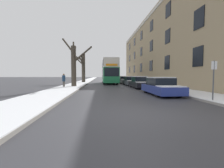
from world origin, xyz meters
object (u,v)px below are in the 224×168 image
object	(u,v)px
parked_car_3	(124,80)
parked_car_4	(120,79)
parked_car_1	(139,83)
bare_tree_left_0	(74,64)
parked_car_2	(130,81)
double_decker_bus	(109,71)
bare_tree_left_1	(83,67)
pedestrian_left_sidewalk	(64,80)
street_sign_post	(214,79)
parked_car_0	(161,86)

from	to	relation	value
parked_car_3	parked_car_4	xyz separation A→B (m)	(0.00, 6.10, 0.01)
parked_car_1	bare_tree_left_0	bearing A→B (deg)	166.69
parked_car_2	bare_tree_left_0	bearing A→B (deg)	-157.19
double_decker_bus	parked_car_1	size ratio (longest dim) A/B	2.50
bare_tree_left_1	pedestrian_left_sidewalk	bearing A→B (deg)	-93.85
bare_tree_left_0	street_sign_post	distance (m)	15.26
parked_car_2	parked_car_3	size ratio (longest dim) A/B	1.15
bare_tree_left_1	parked_car_1	bearing A→B (deg)	-59.96
parked_car_2	bare_tree_left_1	bearing A→B (deg)	132.54
bare_tree_left_1	double_decker_bus	bearing A→B (deg)	-32.78
parked_car_3	pedestrian_left_sidewalk	size ratio (longest dim) A/B	2.29
street_sign_post	bare_tree_left_0	bearing A→B (deg)	128.37
bare_tree_left_0	parked_car_0	size ratio (longest dim) A/B	1.44
street_sign_post	parked_car_4	bearing A→B (deg)	92.83
bare_tree_left_1	parked_car_2	world-z (taller)	bare_tree_left_1
bare_tree_left_0	parked_car_3	world-z (taller)	bare_tree_left_0
bare_tree_left_1	parked_car_2	bearing A→B (deg)	-47.46
double_decker_bus	street_sign_post	xyz separation A→B (m)	(4.30, -20.84, -1.12)
parked_car_2	parked_car_4	world-z (taller)	parked_car_2
parked_car_4	street_sign_post	xyz separation A→B (m)	(1.38, -27.81, 0.68)
double_decker_bus	parked_car_3	xyz separation A→B (m)	(2.92, 0.87, -1.81)
bare_tree_left_0	parked_car_3	xyz separation A→B (m)	(8.04, 9.81, -2.38)
parked_car_3	street_sign_post	bearing A→B (deg)	-86.37
parked_car_3	parked_car_4	world-z (taller)	parked_car_4
parked_car_0	pedestrian_left_sidewalk	world-z (taller)	pedestrian_left_sidewalk
bare_tree_left_1	street_sign_post	xyz separation A→B (m)	(9.63, -24.27, -2.00)
bare_tree_left_0	pedestrian_left_sidewalk	world-z (taller)	bare_tree_left_0
parked_car_4	parked_car_1	bearing A→B (deg)	-90.00
bare_tree_left_0	bare_tree_left_1	world-z (taller)	bare_tree_left_0
parked_car_0	double_decker_bus	bearing A→B (deg)	99.69
parked_car_1	double_decker_bus	bearing A→B (deg)	105.09
parked_car_0	parked_car_2	bearing A→B (deg)	90.00
double_decker_bus	parked_car_3	world-z (taller)	double_decker_bus
double_decker_bus	parked_car_3	bearing A→B (deg)	16.59
parked_car_1	parked_car_4	world-z (taller)	parked_car_1
bare_tree_left_1	parked_car_3	bearing A→B (deg)	-17.25
bare_tree_left_1	pedestrian_left_sidewalk	distance (m)	13.45
parked_car_2	parked_car_1	bearing A→B (deg)	-90.00
pedestrian_left_sidewalk	parked_car_3	bearing A→B (deg)	-35.26
bare_tree_left_0	street_sign_post	world-z (taller)	bare_tree_left_0
bare_tree_left_0	parked_car_4	size ratio (longest dim) A/B	1.49
double_decker_bus	pedestrian_left_sidewalk	bearing A→B (deg)	-122.48
bare_tree_left_1	parked_car_0	world-z (taller)	bare_tree_left_1
parked_car_2	street_sign_post	size ratio (longest dim) A/B	2.00
bare_tree_left_0	pedestrian_left_sidewalk	distance (m)	2.48
parked_car_3	pedestrian_left_sidewalk	xyz separation A→B (m)	(-9.15, -10.65, 0.32)
parked_car_0	parked_car_2	size ratio (longest dim) A/B	0.97
parked_car_3	parked_car_1	bearing A→B (deg)	-90.00
parked_car_0	pedestrian_left_sidewalk	distance (m)	11.73
bare_tree_left_1	double_decker_bus	distance (m)	6.40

